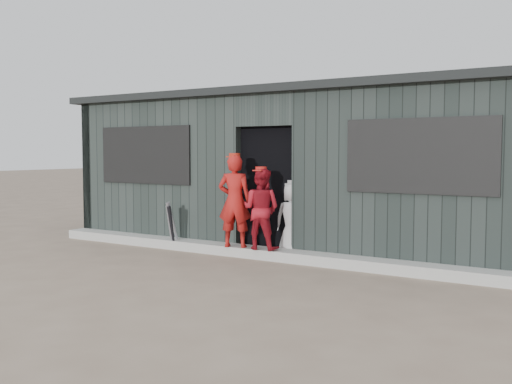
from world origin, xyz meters
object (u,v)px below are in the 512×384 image
Objects in this scene: bat_left at (173,225)px; player_grey_back at (293,219)px; player_red_right at (261,209)px; dugout at (307,170)px; bat_mid at (170,227)px; bat_right at (172,228)px; player_red_left at (235,201)px.

player_grey_back reaches higher than bat_left.
bat_left is at bearing -5.36° from player_red_right.
bat_left is at bearing -131.74° from dugout.
player_red_right is at bearing 0.01° from bat_mid.
bat_left reaches higher than bat_right.
bat_left is 0.07m from bat_mid.
dugout reaches higher than player_red_right.
bat_right is 1.29m from player_red_left.
player_red_right is at bearing -85.70° from dugout.
dugout reaches higher than player_grey_back.
bat_right is 1.69m from player_red_right.
dugout is (-0.45, 1.35, 0.71)m from player_grey_back.
player_red_right is (1.70, -0.02, 0.36)m from bat_left.
bat_mid is 0.60× the size of player_red_right.
player_red_left is at bearing 3.03° from bat_right.
bat_mid is at bearing -20.67° from player_red_left.
bat_left is at bearing 2.59° from player_grey_back.
bat_right is 0.61× the size of player_red_right.
dugout is at bearing -90.50° from player_red_right.
bat_mid is 0.15m from bat_right.
bat_mid is (-0.05, -0.02, -0.03)m from bat_left.
player_grey_back is (1.96, 0.52, 0.21)m from bat_right.
bat_left is 2.06m from player_grey_back.
player_red_left reaches higher than bat_mid.
dugout is at bearing -119.14° from player_red_left.
player_grey_back is at bearing 14.83° from bat_right.
bat_right reaches higher than bat_mid.
bat_left is 1.13× the size of bat_mid.
player_red_left is 1.89m from dugout.
player_grey_back is 1.59m from dugout.
bat_mid is at bearing -132.44° from dugout.
player_grey_back is at bearing 11.36° from bat_left.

